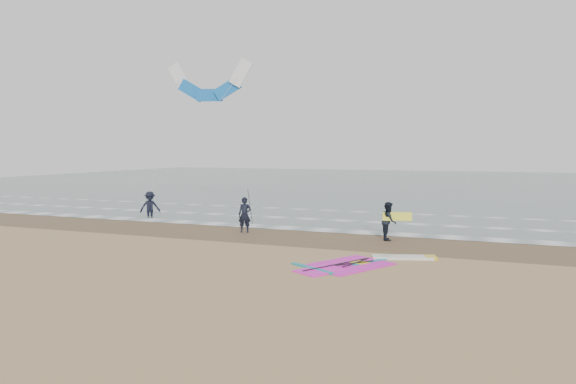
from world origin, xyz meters
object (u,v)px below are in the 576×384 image
at_px(person_walking, 389,221).
at_px(surf_kite, 209,85).
at_px(windsurf_rig, 365,263).
at_px(person_standing, 245,215).
at_px(person_wading, 150,201).

bearing_deg(person_walking, surf_kite, 51.65).
xyz_separation_m(windsurf_rig, person_walking, (-0.05, 5.24, 0.84)).
bearing_deg(windsurf_rig, person_standing, 145.81).
bearing_deg(person_standing, surf_kite, 118.78).
distance_m(windsurf_rig, person_wading, 17.30).
xyz_separation_m(person_standing, person_wading, (-8.08, 3.41, 0.07)).
relative_size(windsurf_rig, person_walking, 2.80).
height_order(windsurf_rig, surf_kite, surf_kite).
xyz_separation_m(person_wading, surf_kite, (2.82, 2.53, 7.22)).
xyz_separation_m(windsurf_rig, surf_kite, (-12.37, 10.76, 8.14)).
distance_m(person_standing, surf_kite, 10.78).
distance_m(windsurf_rig, person_walking, 5.31).
height_order(person_walking, person_wading, person_wading).
relative_size(person_wading, surf_kite, 0.23).
bearing_deg(person_wading, surf_kite, -2.41).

